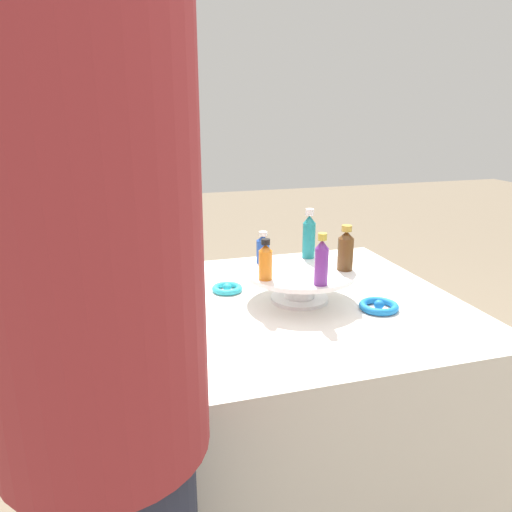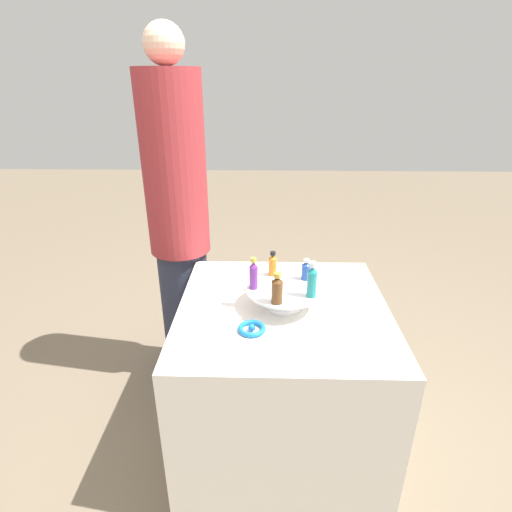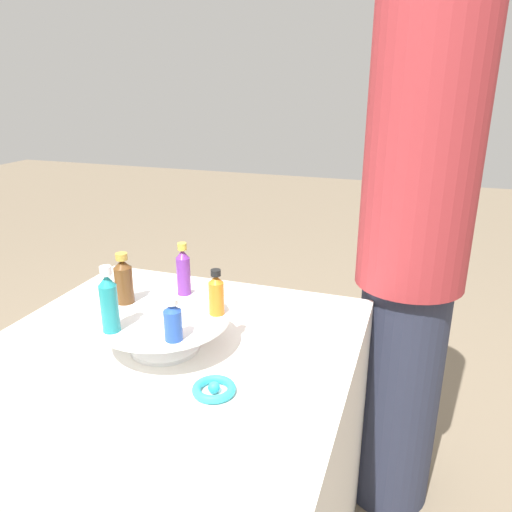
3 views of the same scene
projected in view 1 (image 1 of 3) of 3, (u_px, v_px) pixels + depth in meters
party_table at (296, 414)px, 1.47m from camera, size 0.85×0.85×0.73m
display_stand at (300, 279)px, 1.35m from camera, size 0.30×0.30×0.09m
bottle_orange at (265, 261)px, 1.25m from camera, size 0.03×0.03×0.11m
bottle_purple at (321, 261)px, 1.21m from camera, size 0.03×0.03×0.13m
bottle_brown at (346, 250)px, 1.33m from camera, size 0.04×0.04×0.12m
bottle_teal at (309, 235)px, 1.43m from camera, size 0.04×0.04×0.14m
bottle_blue at (263, 248)px, 1.39m from camera, size 0.04×0.04×0.09m
ribbon_bow_teal at (227, 288)px, 1.43m from camera, size 0.09×0.09×0.02m
ribbon_bow_blue at (379, 306)px, 1.30m from camera, size 0.10×0.10×0.03m
person_figure at (98, 350)px, 0.70m from camera, size 0.31×0.31×1.80m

